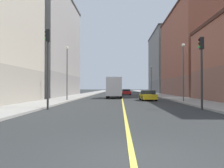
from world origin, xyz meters
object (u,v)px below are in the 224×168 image
at_px(building_left_far, 168,63).
at_px(car_yellow, 148,95).
at_px(street_lamp_left_far, 151,77).
at_px(building_right_midblock, 45,46).
at_px(car_white, 125,92).
at_px(street_lamp_right_near, 67,67).
at_px(traffic_light_right_near, 48,58).
at_px(box_truck, 114,87).
at_px(street_lamp_left_near, 183,66).
at_px(traffic_light_left_near, 201,62).
at_px(building_left_mid, 195,53).
at_px(car_red, 126,92).
at_px(car_teal, 116,93).

xyz_separation_m(building_left_far, car_yellow, (-11.60, -46.87, -8.81)).
height_order(building_left_far, street_lamp_left_far, building_left_far).
distance_m(building_right_midblock, car_white, 23.66).
bearing_deg(car_yellow, street_lamp_right_near, -169.32).
distance_m(building_left_far, traffic_light_right_near, 63.97).
bearing_deg(car_white, box_truck, -95.10).
bearing_deg(car_yellow, box_truck, 124.05).
xyz_separation_m(street_lamp_right_near, street_lamp_left_far, (13.64, 26.58, -0.07)).
relative_size(building_left_far, street_lamp_left_near, 3.84).
bearing_deg(street_lamp_left_near, car_white, 99.75).
xyz_separation_m(building_left_far, traffic_light_left_near, (-9.08, -60.27, -5.89)).
bearing_deg(building_left_mid, street_lamp_right_near, -136.76).
bearing_deg(street_lamp_left_near, box_truck, 126.92).
relative_size(street_lamp_left_near, box_truck, 0.84).
height_order(traffic_light_left_near, box_truck, traffic_light_left_near).
distance_m(building_left_mid, box_truck, 21.15).
relative_size(street_lamp_left_far, car_yellow, 1.40).
distance_m(car_white, box_truck, 23.76).
height_order(street_lamp_left_near, car_yellow, street_lamp_left_near).
height_order(car_red, car_white, car_red).
height_order(street_lamp_left_far, car_yellow, street_lamp_left_far).
bearing_deg(car_teal, building_left_mid, 5.03).
height_order(street_lamp_right_near, car_red, street_lamp_right_near).
bearing_deg(street_lamp_left_near, building_right_midblock, 138.39).
xyz_separation_m(traffic_light_left_near, street_lamp_right_near, (-12.62, 11.50, 0.63)).
xyz_separation_m(traffic_light_left_near, street_lamp_left_near, (1.02, 9.36, 0.56)).
bearing_deg(street_lamp_left_far, car_red, -170.36).
bearing_deg(traffic_light_right_near, box_truck, 76.91).
relative_size(street_lamp_right_near, car_white, 1.64).
xyz_separation_m(building_right_midblock, street_lamp_right_near, (8.06, -17.13, -5.57)).
distance_m(street_lamp_right_near, street_lamp_left_far, 29.88).
relative_size(building_left_mid, building_left_far, 1.03).
bearing_deg(car_teal, building_right_midblock, -172.30).
bearing_deg(traffic_light_right_near, street_lamp_left_far, 71.61).
bearing_deg(building_left_mid, traffic_light_left_near, -105.88).
xyz_separation_m(traffic_light_right_near, car_teal, (4.76, 30.50, -3.30)).
bearing_deg(street_lamp_left_near, traffic_light_right_near, -143.53).
height_order(traffic_light_right_near, car_teal, traffic_light_right_near).
bearing_deg(street_lamp_left_far, car_white, 136.63).
bearing_deg(street_lamp_left_far, street_lamp_right_near, -117.17).
bearing_deg(traffic_light_left_near, building_right_midblock, 125.85).
bearing_deg(car_red, building_left_mid, -20.68).
bearing_deg(street_lamp_right_near, building_left_far, 66.01).
distance_m(street_lamp_right_near, car_white, 33.27).
bearing_deg(traffic_light_right_near, street_lamp_right_near, 94.89).
distance_m(traffic_light_right_near, car_white, 44.30).
xyz_separation_m(building_left_mid, street_lamp_left_far, (-8.06, 6.18, -4.47)).
distance_m(building_left_mid, car_white, 19.92).
height_order(building_left_far, car_yellow, building_left_far).
relative_size(traffic_light_left_near, box_truck, 0.71).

